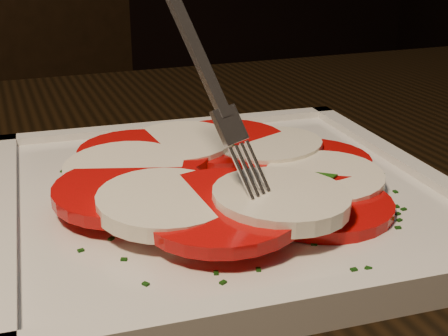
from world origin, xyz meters
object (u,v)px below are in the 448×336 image
Objects in this scene: table at (293,266)px; fork at (181,50)px; chair at (69,140)px; plate at (224,198)px.

table is 7.79× the size of fork.
table is at bearing 2.78° from fork.
chair reaches higher than plate.
plate is (-0.09, -0.06, 0.11)m from table.
chair is at bearing 58.77° from fork.
fork is at bearing -110.67° from chair.
plate is (0.00, -0.85, 0.22)m from chair.
chair reaches higher than table.
fork is (-0.03, -0.02, 0.11)m from plate.
chair is 3.07× the size of plate.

